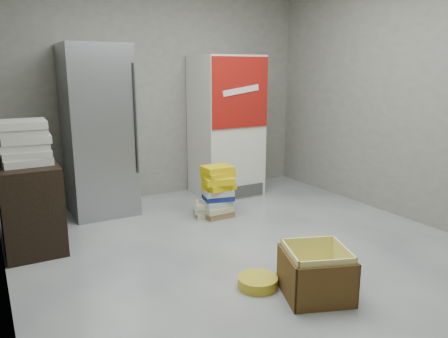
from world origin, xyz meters
name	(u,v)px	position (x,y,z in m)	size (l,w,h in m)	color
ground	(272,264)	(0.00, 0.00, 0.00)	(5.00, 5.00, 0.00)	#B4B4B0
room_shell	(277,47)	(0.00, 0.00, 1.80)	(4.04, 5.04, 2.82)	gray
steel_fridge	(98,131)	(-0.90, 2.13, 0.95)	(0.70, 0.72, 1.90)	#999BA0
coke_cooler	(226,126)	(0.75, 2.12, 0.90)	(0.80, 0.73, 1.80)	silver
wood_shelf	(30,206)	(-1.73, 1.40, 0.40)	(0.50, 0.80, 0.80)	black
supply_box_stack	(25,142)	(-1.72, 1.40, 0.99)	(0.45, 0.44, 0.39)	silver
phonebook_stack_main	(218,192)	(0.18, 1.31, 0.29)	(0.37, 0.34, 0.59)	olive
phonebook_stack_side	(210,209)	(0.13, 1.39, 0.08)	(0.43, 0.40, 0.16)	#C2BC88
cardboard_box	(316,276)	(-0.03, -0.59, 0.15)	(0.59, 0.59, 0.37)	yellow
bucket_lid	(258,282)	(-0.33, -0.28, 0.04)	(0.31, 0.31, 0.08)	gold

